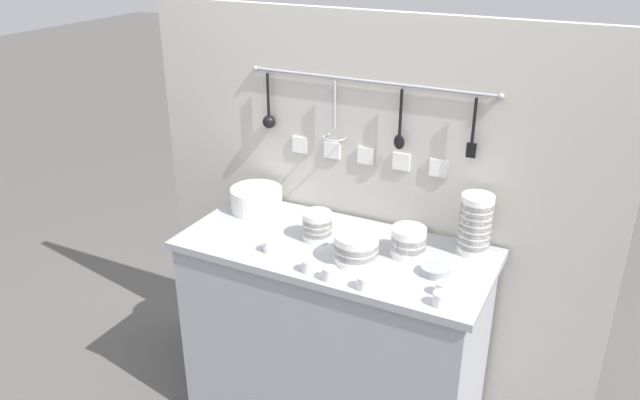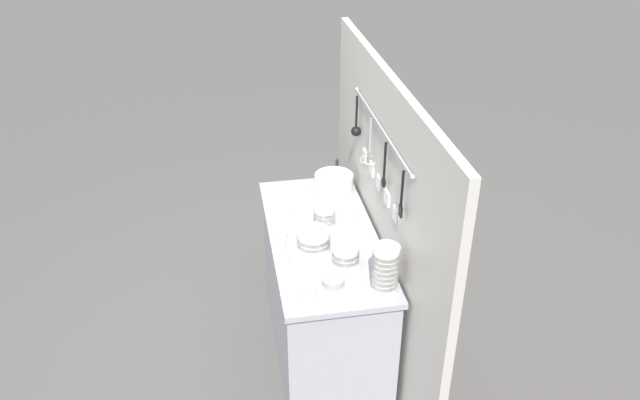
# 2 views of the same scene
# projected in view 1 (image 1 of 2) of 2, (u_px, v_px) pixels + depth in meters

# --- Properties ---
(counter) EXTENTS (1.21, 0.55, 0.86)m
(counter) POSITION_uv_depth(u_px,v_px,m) (334.00, 338.00, 2.58)
(counter) COLOR #9EA0A8
(counter) RESTS_ON ground
(back_wall) EXTENTS (2.01, 0.11, 1.71)m
(back_wall) POSITION_uv_depth(u_px,v_px,m) (366.00, 217.00, 2.66)
(back_wall) COLOR #BCB7AD
(back_wall) RESTS_ON ground
(bowl_stack_nested_right) EXTENTS (0.13, 0.13, 0.11)m
(bowl_stack_nested_right) POSITION_uv_depth(u_px,v_px,m) (408.00, 242.00, 2.31)
(bowl_stack_nested_right) COLOR white
(bowl_stack_nested_right) RESTS_ON counter
(bowl_stack_short_front) EXTENTS (0.11, 0.11, 0.11)m
(bowl_stack_short_front) POSITION_uv_depth(u_px,v_px,m) (317.00, 226.00, 2.43)
(bowl_stack_short_front) COLOR white
(bowl_stack_short_front) RESTS_ON counter
(bowl_stack_wide_centre) EXTENTS (0.17, 0.17, 0.11)m
(bowl_stack_wide_centre) POSITION_uv_depth(u_px,v_px,m) (356.00, 248.00, 2.27)
(bowl_stack_wide_centre) COLOR white
(bowl_stack_wide_centre) RESTS_ON counter
(bowl_stack_tall_left) EXTENTS (0.12, 0.12, 0.23)m
(bowl_stack_tall_left) POSITION_uv_depth(u_px,v_px,m) (475.00, 224.00, 2.31)
(bowl_stack_tall_left) COLOR white
(bowl_stack_tall_left) RESTS_ON counter
(plate_stack) EXTENTS (0.22, 0.22, 0.10)m
(plate_stack) POSITION_uv_depth(u_px,v_px,m) (257.00, 199.00, 2.68)
(plate_stack) COLOR white
(plate_stack) RESTS_ON counter
(steel_mixing_bowl) EXTENTS (0.10, 0.10, 0.03)m
(steel_mixing_bowl) POSITION_uv_depth(u_px,v_px,m) (435.00, 270.00, 2.21)
(steel_mixing_bowl) COLOR #93969E
(steel_mixing_bowl) RESTS_ON counter
(cup_front_right) EXTENTS (0.05, 0.05, 0.05)m
(cup_front_right) POSITION_uv_depth(u_px,v_px,m) (270.00, 246.00, 2.35)
(cup_front_right) COLOR white
(cup_front_right) RESTS_ON counter
(cup_by_caddy) EXTENTS (0.05, 0.05, 0.05)m
(cup_by_caddy) POSITION_uv_depth(u_px,v_px,m) (364.00, 283.00, 2.11)
(cup_by_caddy) COLOR white
(cup_by_caddy) RESTS_ON counter
(cup_back_left) EXTENTS (0.05, 0.05, 0.05)m
(cup_back_left) POSITION_uv_depth(u_px,v_px,m) (308.00, 265.00, 2.22)
(cup_back_left) COLOR white
(cup_back_left) RESTS_ON counter
(cup_mid_row) EXTENTS (0.05, 0.05, 0.05)m
(cup_mid_row) POSITION_uv_depth(u_px,v_px,m) (440.00, 299.00, 2.02)
(cup_mid_row) COLOR white
(cup_mid_row) RESTS_ON counter
(cup_edge_near) EXTENTS (0.05, 0.05, 0.05)m
(cup_edge_near) POSITION_uv_depth(u_px,v_px,m) (443.00, 288.00, 2.08)
(cup_edge_near) COLOR white
(cup_edge_near) RESTS_ON counter
(cup_centre) EXTENTS (0.05, 0.05, 0.05)m
(cup_centre) POSITION_uv_depth(u_px,v_px,m) (329.00, 274.00, 2.17)
(cup_centre) COLOR white
(cup_centre) RESTS_ON counter
(cup_edge_far) EXTENTS (0.05, 0.05, 0.05)m
(cup_edge_far) POSITION_uv_depth(u_px,v_px,m) (323.00, 218.00, 2.57)
(cup_edge_far) COLOR white
(cup_edge_far) RESTS_ON counter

